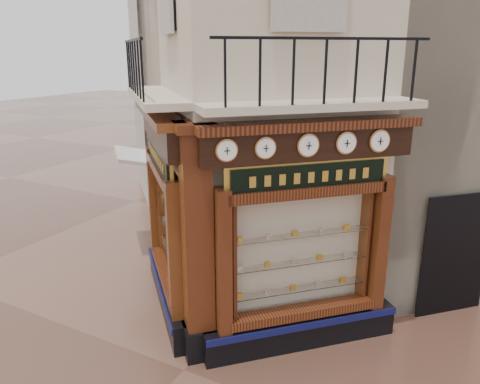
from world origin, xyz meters
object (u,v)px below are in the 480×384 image
Objects in this scene: awning at (143,247)px; corner_pilaster at (198,249)px; clock_c at (308,145)px; clock_a at (227,150)px; clock_d at (346,143)px; clock_e at (379,141)px; signboard_right at (309,176)px; clock_b at (265,148)px; signboard_left at (160,157)px.

corner_pilaster is at bearing -174.12° from awning.
clock_c is at bearing -14.49° from corner_pilaster.
clock_d is (1.35, 1.35, 0.00)m from clock_a.
clock_e reaches higher than clock_c.
clock_c reaches higher than signboard_right.
clock_b is at bearing 180.00° from clock_c.
clock_e is 7.24m from awning.
clock_c is (1.47, 0.87, 1.67)m from corner_pilaster.
clock_b is at bearing -171.95° from signboard_right.
clock_b is 1.33m from clock_d.
clock_b is 0.90× the size of clock_e.
clock_c reaches higher than awning.
clock_a reaches higher than signboard_left.
corner_pilaster reaches higher than awning.
awning is at bearing 113.52° from signboard_right.
signboard_right is (1.46, 1.01, 1.15)m from corner_pilaster.
clock_e is 0.18× the size of signboard_right.
signboard_left is 2.92m from signboard_right.
awning is at bearing 3.39° from signboard_left.
clock_a is at bearing -162.30° from signboard_left.
awning is (-4.35, 3.11, -3.62)m from clock_a.
clock_a is at bearing 180.00° from clock_c.
awning is 4.39m from signboard_left.
corner_pilaster reaches higher than clock_d.
signboard_right is (2.92, -0.00, -0.00)m from signboard_left.
clock_e is (0.42, 0.42, -0.00)m from clock_d.
clock_c is 1.23m from clock_e.
clock_b is at bearing 180.00° from clock_d.
awning is 0.87× the size of signboard_left.
clock_b is 2.58m from signboard_left.
corner_pilaster is at bearing 131.55° from clock_a.
clock_b is 0.17× the size of signboard_left.
clock_c is 0.54m from signboard_right.
corner_pilaster reaches higher than clock_c.
clock_e is at bearing -124.24° from signboard_left.
corner_pilaster is at bearing 171.57° from clock_e.
awning is (-5.71, 1.76, -3.62)m from clock_d.
clock_a is 0.93× the size of clock_c.
clock_a is 0.91× the size of clock_e.
clock_c is at bearing -180.00° from clock_d.
clock_b is 0.95m from signboard_right.
clock_c is at bearing -0.00° from clock_b.
clock_b reaches higher than signboard_left.
signboard_right is at bearing 4.61° from clock_a.
clock_b is 0.93× the size of clock_d.
corner_pilaster is 5.25m from awning.
corner_pilaster is 1.98m from clock_b.
signboard_right reaches higher than awning.
clock_e is (1.77, 1.77, 0.00)m from clock_a.
corner_pilaster is 11.17× the size of clock_d.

